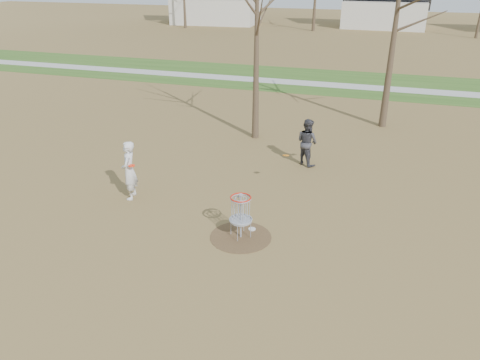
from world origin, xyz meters
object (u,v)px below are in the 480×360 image
Objects in this scene: player_standing at (129,170)px; disc_grounded at (252,229)px; disc_golf_basket at (241,209)px; player_throwing at (307,142)px.

player_standing reaches higher than disc_grounded.
player_throwing is at bearing 82.42° from disc_golf_basket.
player_standing is 4.49m from disc_golf_basket.
player_throwing is 8.46× the size of disc_grounded.
player_standing is at bearing 163.19° from disc_golf_basket.
player_standing is 6.97m from player_throwing.
disc_golf_basket is (-0.20, -0.50, 0.89)m from disc_grounded.
disc_grounded is at bearing 117.88° from player_throwing.
player_standing is at bearing 77.03° from player_throwing.
player_throwing reaches higher than disc_grounded.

